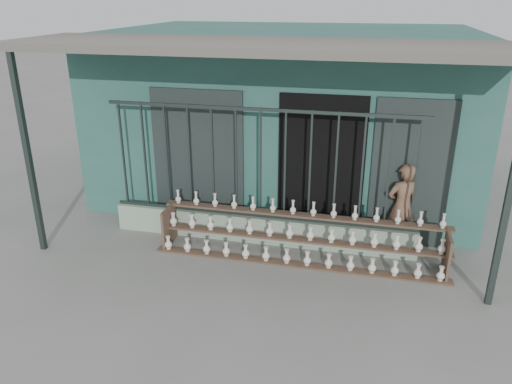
# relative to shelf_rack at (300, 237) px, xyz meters

# --- Properties ---
(ground) EXTENTS (60.00, 60.00, 0.00)m
(ground) POSITION_rel_shelf_rack_xyz_m (-0.72, -0.88, -0.36)
(ground) COLOR slate
(workshop_building) EXTENTS (7.40, 6.60, 3.21)m
(workshop_building) POSITION_rel_shelf_rack_xyz_m (-0.71, 3.35, 1.26)
(workshop_building) COLOR #2A5950
(workshop_building) RESTS_ON ground
(parapet_wall) EXTENTS (5.00, 0.20, 0.45)m
(parapet_wall) POSITION_rel_shelf_rack_xyz_m (-0.72, 0.42, -0.14)
(parapet_wall) COLOR #90A78F
(parapet_wall) RESTS_ON ground
(security_fence) EXTENTS (5.00, 0.04, 1.80)m
(security_fence) POSITION_rel_shelf_rack_xyz_m (-0.72, 0.42, 0.98)
(security_fence) COLOR #283330
(security_fence) RESTS_ON parapet_wall
(shelf_rack) EXTENTS (4.50, 0.68, 0.85)m
(shelf_rack) POSITION_rel_shelf_rack_xyz_m (0.00, 0.00, 0.00)
(shelf_rack) COLOR brown
(shelf_rack) RESTS_ON ground
(elderly_woman) EXTENTS (0.61, 0.52, 1.42)m
(elderly_woman) POSITION_rel_shelf_rack_xyz_m (1.51, 0.76, 0.34)
(elderly_woman) COLOR brown
(elderly_woman) RESTS_ON ground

